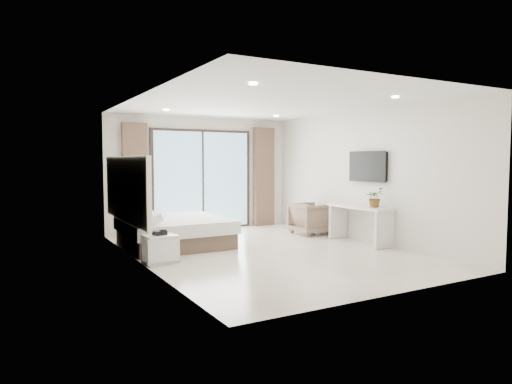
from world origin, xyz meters
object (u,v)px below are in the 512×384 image
at_px(bed, 174,232).
at_px(armchair, 311,217).
at_px(nightstand, 160,249).
at_px(console_desk, 360,216).

distance_m(bed, armchair, 3.20).
bearing_deg(nightstand, bed, 56.49).
relative_size(bed, nightstand, 3.57).
distance_m(bed, nightstand, 1.44).
bearing_deg(armchair, nightstand, 106.20).
xyz_separation_m(console_desk, armchair, (-0.19, 1.40, -0.16)).
bearing_deg(bed, nightstand, -118.06).
bearing_deg(console_desk, bed, 156.07).
relative_size(nightstand, console_desk, 0.36).
xyz_separation_m(bed, console_desk, (3.38, -1.50, 0.27)).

